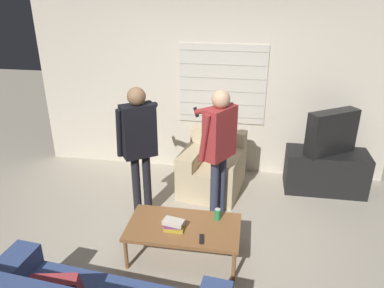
{
  "coord_description": "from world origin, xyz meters",
  "views": [
    {
      "loc": [
        0.61,
        -3.27,
        2.74
      ],
      "look_at": [
        -0.03,
        0.64,
        1.0
      ],
      "focal_mm": 35.0,
      "sensor_mm": 36.0,
      "label": 1
    }
  ],
  "objects_px": {
    "soda_can": "(218,214)",
    "book_stack": "(174,225)",
    "armchair_beige": "(213,168)",
    "spare_remote": "(201,239)",
    "person_left_standing": "(139,138)",
    "tv": "(332,132)",
    "person_right_standing": "(219,140)",
    "coffee_table": "(184,229)"
  },
  "relations": [
    {
      "from": "soda_can",
      "to": "book_stack",
      "type": "bearing_deg",
      "value": -150.02
    },
    {
      "from": "armchair_beige",
      "to": "soda_can",
      "type": "relative_size",
      "value": 7.6
    },
    {
      "from": "spare_remote",
      "to": "armchair_beige",
      "type": "bearing_deg",
      "value": 84.95
    },
    {
      "from": "book_stack",
      "to": "armchair_beige",
      "type": "bearing_deg",
      "value": 81.28
    },
    {
      "from": "armchair_beige",
      "to": "book_stack",
      "type": "xyz_separation_m",
      "value": [
        -0.23,
        -1.53,
        0.11
      ]
    },
    {
      "from": "armchair_beige",
      "to": "person_left_standing",
      "type": "xyz_separation_m",
      "value": [
        -0.8,
        -0.78,
        0.72
      ]
    },
    {
      "from": "tv",
      "to": "soda_can",
      "type": "distance_m",
      "value": 2.09
    },
    {
      "from": "armchair_beige",
      "to": "tv",
      "type": "bearing_deg",
      "value": -161.49
    },
    {
      "from": "person_left_standing",
      "to": "soda_can",
      "type": "relative_size",
      "value": 13.23
    },
    {
      "from": "person_left_standing",
      "to": "book_stack",
      "type": "xyz_separation_m",
      "value": [
        0.56,
        -0.75,
        -0.61
      ]
    },
    {
      "from": "person_left_standing",
      "to": "soda_can",
      "type": "bearing_deg",
      "value": -62.07
    },
    {
      "from": "tv",
      "to": "armchair_beige",
      "type": "bearing_deg",
      "value": -24.44
    },
    {
      "from": "armchair_beige",
      "to": "spare_remote",
      "type": "bearing_deg",
      "value": 102.27
    },
    {
      "from": "soda_can",
      "to": "person_right_standing",
      "type": "bearing_deg",
      "value": 95.92
    },
    {
      "from": "book_stack",
      "to": "soda_can",
      "type": "relative_size",
      "value": 1.85
    },
    {
      "from": "soda_can",
      "to": "coffee_table",
      "type": "bearing_deg",
      "value": -151.96
    },
    {
      "from": "person_left_standing",
      "to": "spare_remote",
      "type": "height_order",
      "value": "person_left_standing"
    },
    {
      "from": "tv",
      "to": "person_right_standing",
      "type": "height_order",
      "value": "person_right_standing"
    },
    {
      "from": "person_right_standing",
      "to": "armchair_beige",
      "type": "bearing_deg",
      "value": 42.39
    },
    {
      "from": "book_stack",
      "to": "tv",
      "type": "bearing_deg",
      "value": 44.6
    },
    {
      "from": "armchair_beige",
      "to": "person_right_standing",
      "type": "height_order",
      "value": "person_right_standing"
    },
    {
      "from": "coffee_table",
      "to": "book_stack",
      "type": "height_order",
      "value": "book_stack"
    },
    {
      "from": "coffee_table",
      "to": "tv",
      "type": "height_order",
      "value": "tv"
    },
    {
      "from": "person_left_standing",
      "to": "person_right_standing",
      "type": "bearing_deg",
      "value": -26.62
    },
    {
      "from": "person_left_standing",
      "to": "coffee_table",
      "type": "bearing_deg",
      "value": -81.41
    },
    {
      "from": "coffee_table",
      "to": "person_left_standing",
      "type": "bearing_deg",
      "value": 133.72
    },
    {
      "from": "person_right_standing",
      "to": "spare_remote",
      "type": "height_order",
      "value": "person_right_standing"
    },
    {
      "from": "tv",
      "to": "person_left_standing",
      "type": "relative_size",
      "value": 0.43
    },
    {
      "from": "book_stack",
      "to": "person_right_standing",
      "type": "bearing_deg",
      "value": 67.88
    },
    {
      "from": "person_right_standing",
      "to": "spare_remote",
      "type": "relative_size",
      "value": 12.22
    },
    {
      "from": "person_left_standing",
      "to": "person_right_standing",
      "type": "xyz_separation_m",
      "value": [
        0.92,
        0.14,
        -0.01
      ]
    },
    {
      "from": "tv",
      "to": "soda_can",
      "type": "xyz_separation_m",
      "value": [
        -1.37,
        -1.52,
        -0.43
      ]
    },
    {
      "from": "armchair_beige",
      "to": "tv",
      "type": "height_order",
      "value": "tv"
    },
    {
      "from": "armchair_beige",
      "to": "person_right_standing",
      "type": "bearing_deg",
      "value": 110.83
    },
    {
      "from": "coffee_table",
      "to": "person_right_standing",
      "type": "distance_m",
      "value": 1.1
    },
    {
      "from": "armchair_beige",
      "to": "book_stack",
      "type": "distance_m",
      "value": 1.55
    },
    {
      "from": "coffee_table",
      "to": "spare_remote",
      "type": "height_order",
      "value": "spare_remote"
    },
    {
      "from": "tv",
      "to": "coffee_table",
      "type": "bearing_deg",
      "value": 11.87
    },
    {
      "from": "armchair_beige",
      "to": "spare_remote",
      "type": "xyz_separation_m",
      "value": [
        0.07,
        -1.66,
        0.07
      ]
    },
    {
      "from": "person_right_standing",
      "to": "tv",
      "type": "bearing_deg",
      "value": -26.96
    },
    {
      "from": "spare_remote",
      "to": "coffee_table",
      "type": "bearing_deg",
      "value": 129.79
    },
    {
      "from": "coffee_table",
      "to": "soda_can",
      "type": "distance_m",
      "value": 0.39
    }
  ]
}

